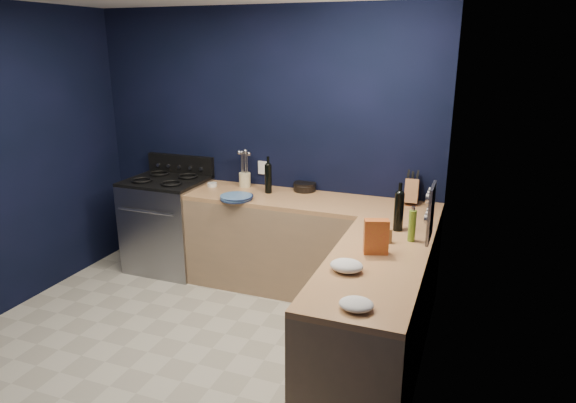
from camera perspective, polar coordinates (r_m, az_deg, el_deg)
The scene contains 26 objects.
floor at distance 4.11m, azimuth -12.76°, elevation -16.74°, with size 3.50×3.50×0.02m, color #BAB4A3.
wall_back at distance 5.06m, azimuth -2.79°, elevation 6.27°, with size 3.50×0.02×2.60m, color black.
wall_right at distance 2.96m, azimuth 15.22°, elevation -2.21°, with size 0.02×3.50×2.60m, color black.
cab_back at distance 4.81m, azimuth 2.41°, elevation -5.14°, with size 2.30×0.63×0.86m, color #987655.
top_back at distance 4.66m, azimuth 2.47°, elevation -0.01°, with size 2.30×0.63×0.04m, color #905F3A.
cab_right at distance 3.62m, azimuth 9.38°, elevation -13.31°, with size 0.63×1.67×0.86m, color #987655.
top_right at distance 3.42m, azimuth 9.74°, elevation -6.78°, with size 0.63×1.67×0.04m, color #905F3A.
gas_range at distance 5.43m, azimuth -13.16°, elevation -2.60°, with size 0.76×0.66×0.92m, color gray.
oven_door at distance 5.19m, azimuth -15.06°, elevation -3.78°, with size 0.59×0.02×0.42m, color black.
cooktop at distance 5.29m, azimuth -13.50°, elevation 2.25°, with size 0.76×0.66×0.03m, color black.
backguard at distance 5.51m, azimuth -11.84°, elevation 4.06°, with size 0.76×0.06×0.20m, color black.
spice_panel at distance 3.52m, azimuth 15.63°, elevation -1.22°, with size 0.02×0.28×0.38m, color gray.
wall_outlet at distance 5.09m, azimuth -2.85°, elevation 3.79°, with size 0.09×0.02×0.13m, color white.
plate_stack at distance 4.67m, azimuth -5.79°, elevation 0.46°, with size 0.29×0.29×0.04m, color teal.
ramekin at distance 5.13m, azimuth -8.44°, elevation 1.87°, with size 0.09×0.09×0.04m, color white.
utensil_crock at distance 5.07m, azimuth -4.83°, elevation 2.43°, with size 0.11×0.11×0.14m, color beige.
wine_bottle_back at distance 4.83m, azimuth -2.21°, elevation 2.53°, with size 0.07×0.07×0.27m, color black.
lemon_basket at distance 4.92m, azimuth 1.88°, elevation 1.66°, with size 0.22×0.22×0.08m, color black.
knife_block at distance 4.65m, azimuth 13.62°, elevation 1.10°, with size 0.11×0.19×0.21m, color #905D36.
wine_bottle_right at distance 3.92m, azimuth 12.23°, elevation -1.14°, with size 0.07×0.07×0.29m, color black.
oil_bottle at distance 3.74m, azimuth 13.64°, elevation -2.65°, with size 0.05×0.05×0.23m, color olive.
spice_jar_near at distance 3.70m, azimuth 11.16°, elevation -3.77°, with size 0.05×0.05×0.10m, color olive.
spice_jar_far at distance 3.71m, azimuth 10.52°, elevation -3.86°, with size 0.04×0.04×0.08m, color olive.
crouton_bag at distance 3.47m, azimuth 9.78°, elevation -3.89°, with size 0.16×0.08×0.24m, color #B4222F.
towel_front at distance 3.21m, azimuth 6.54°, elevation -7.12°, with size 0.21×0.18×0.07m, color white.
towel_end at distance 2.79m, azimuth 7.61°, elevation -11.26°, with size 0.19×0.17×0.06m, color white.
Camera 1 is at (1.99, -2.80, 2.25)m, focal length 31.94 mm.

